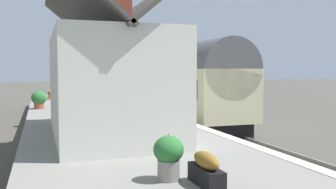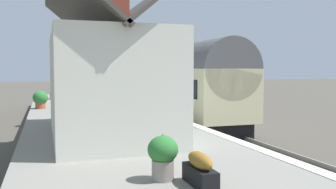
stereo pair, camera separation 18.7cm
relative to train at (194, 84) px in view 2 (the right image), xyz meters
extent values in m
plane|color=#4C473F|center=(-1.28, 0.90, -2.21)|extent=(160.00, 160.00, 0.00)
cube|color=gray|center=(-1.28, 4.95, -1.75)|extent=(32.00, 6.11, 0.93)
cube|color=beige|center=(-1.28, 2.08, -1.28)|extent=(32.00, 0.36, 0.02)
cube|color=gray|center=(-1.28, -0.72, -2.14)|extent=(52.00, 0.08, 0.14)
cube|color=gray|center=(-1.28, 0.72, -2.14)|extent=(52.00, 0.08, 0.14)
cube|color=black|center=(-0.01, 0.00, -1.86)|extent=(7.95, 2.29, 0.70)
cube|color=beige|center=(-0.01, 0.00, -0.36)|extent=(8.64, 2.70, 2.30)
cylinder|color=#515154|center=(-0.01, 0.00, 0.79)|extent=(8.64, 2.65, 2.65)
cube|color=black|center=(-0.01, 1.36, -0.08)|extent=(7.35, 0.03, 0.80)
cylinder|color=black|center=(2.59, 0.00, -1.86)|extent=(0.70, 2.16, 0.70)
cylinder|color=black|center=(-2.60, 0.00, -1.86)|extent=(0.70, 2.16, 0.70)
cube|color=black|center=(4.33, 0.00, 0.04)|extent=(0.04, 2.16, 0.90)
cylinder|color=#F2EDCC|center=(4.35, 0.00, -0.94)|extent=(0.06, 0.24, 0.24)
cube|color=red|center=(4.39, 0.00, -1.39)|extent=(0.16, 2.56, 0.24)
cube|color=silver|center=(-6.06, 5.45, 0.26)|extent=(6.73, 3.22, 3.10)
cube|color=#47423D|center=(-6.06, 4.64, 2.48)|extent=(7.23, 1.87, 1.58)
cube|color=#47423D|center=(-6.06, 6.25, 2.48)|extent=(7.23, 1.87, 1.58)
cube|color=teal|center=(-6.34, 3.82, -0.24)|extent=(0.90, 0.06, 2.10)
cube|color=teal|center=(-7.74, 3.82, 0.41)|extent=(0.80, 0.05, 1.10)
cube|color=teal|center=(-4.94, 3.82, 0.41)|extent=(0.80, 0.05, 1.10)
cube|color=#26727F|center=(9.76, 4.07, -0.84)|extent=(1.41, 0.43, 0.06)
cube|color=#26727F|center=(9.76, 3.89, -0.61)|extent=(1.40, 0.14, 0.40)
cube|color=black|center=(9.20, 4.05, -1.07)|extent=(0.07, 0.36, 0.44)
cube|color=black|center=(10.32, 4.08, -1.07)|extent=(0.07, 0.36, 0.44)
cube|color=#26727F|center=(6.72, 4.05, -0.84)|extent=(1.42, 0.46, 0.06)
cube|color=#26727F|center=(6.73, 3.87, -0.61)|extent=(1.40, 0.17, 0.40)
cube|color=black|center=(6.16, 4.03, -1.07)|extent=(0.08, 0.36, 0.44)
cube|color=black|center=(7.28, 4.08, -1.07)|extent=(0.08, 0.36, 0.44)
cube|color=#26727F|center=(-0.63, 4.24, -0.84)|extent=(1.41, 0.43, 0.06)
cube|color=#26727F|center=(-0.63, 4.06, -0.61)|extent=(1.40, 0.14, 0.40)
cube|color=black|center=(-1.19, 4.22, -1.07)|extent=(0.07, 0.36, 0.44)
cube|color=black|center=(-0.07, 4.25, -1.07)|extent=(0.07, 0.36, 0.44)
cube|color=#26727F|center=(1.63, 3.89, -0.84)|extent=(1.42, 0.46, 0.06)
cube|color=#26727F|center=(1.62, 3.71, -0.61)|extent=(1.40, 0.17, 0.40)
cube|color=black|center=(1.07, 3.92, -1.07)|extent=(0.08, 0.36, 0.44)
cube|color=black|center=(2.19, 3.87, -1.07)|extent=(0.08, 0.36, 0.44)
cube|color=black|center=(-11.86, 4.70, -1.12)|extent=(0.96, 0.32, 0.33)
ellipsoid|color=olive|center=(-11.86, 4.70, -0.84)|extent=(0.86, 0.29, 0.29)
cube|color=#9E5138|center=(9.34, 6.80, -1.11)|extent=(0.91, 0.32, 0.35)
ellipsoid|color=olive|center=(9.34, 6.80, -0.82)|extent=(0.82, 0.29, 0.29)
cylinder|color=gray|center=(-11.35, 5.22, -1.10)|extent=(0.41, 0.41, 0.37)
ellipsoid|color=#2D7233|center=(-11.35, 5.22, -0.72)|extent=(0.56, 0.56, 0.51)
cone|color=#C43A3F|center=(-11.35, 5.22, -0.52)|extent=(0.10, 0.10, 0.23)
cube|color=#9E5138|center=(1.84, 5.84, -1.14)|extent=(0.87, 0.32, 0.31)
ellipsoid|color=#4C8C2D|center=(1.84, 5.84, -0.87)|extent=(0.78, 0.29, 0.29)
cube|color=black|center=(-5.20, 2.53, -1.09)|extent=(0.91, 0.32, 0.40)
ellipsoid|color=#2D7233|center=(-5.20, 2.53, -0.78)|extent=(0.82, 0.29, 0.29)
cylinder|color=#9E5138|center=(2.76, 7.51, -1.14)|extent=(0.51, 0.51, 0.31)
ellipsoid|color=#2D7233|center=(2.76, 7.51, -0.72)|extent=(0.76, 0.76, 0.72)
cylinder|color=black|center=(5.14, 2.61, 0.21)|extent=(0.10, 0.10, 3.00)
cylinder|color=black|center=(5.14, 2.61, 1.56)|extent=(0.05, 0.50, 0.05)
cube|color=beige|center=(5.14, 2.61, 1.85)|extent=(0.24, 0.24, 0.32)
cone|color=black|center=(5.14, 2.61, 2.07)|extent=(0.32, 0.32, 0.14)
cylinder|color=black|center=(3.20, 2.58, -0.74)|extent=(0.06, 0.06, 1.10)
cylinder|color=black|center=(3.80, 2.58, -0.74)|extent=(0.06, 0.06, 1.10)
cube|color=maroon|center=(3.50, 2.58, 0.03)|extent=(0.90, 0.06, 0.44)
cube|color=black|center=(3.50, 2.58, 0.03)|extent=(0.96, 0.03, 0.50)
camera|label=1|loc=(-17.79, 7.42, 0.74)|focal=40.21mm
camera|label=2|loc=(-17.85, 7.24, 0.74)|focal=40.21mm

